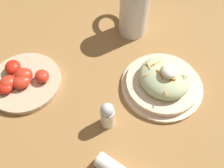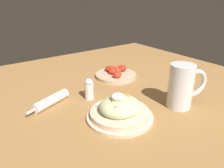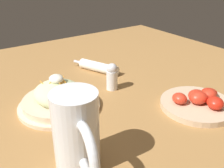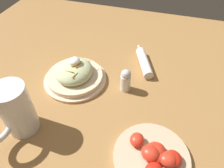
{
  "view_description": "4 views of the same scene",
  "coord_description": "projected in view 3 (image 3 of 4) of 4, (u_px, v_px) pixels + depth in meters",
  "views": [
    {
      "loc": [
        -0.34,
        0.21,
        0.57
      ],
      "look_at": [
        -0.04,
        0.01,
        0.06
      ],
      "focal_mm": 39.65,
      "sensor_mm": 36.0,
      "label": 1
    },
    {
      "loc": [
        -0.48,
        -0.6,
        0.39
      ],
      "look_at": [
        -0.03,
        0.02,
        0.06
      ],
      "focal_mm": 34.41,
      "sensor_mm": 36.0,
      "label": 2
    },
    {
      "loc": [
        0.49,
        -0.35,
        0.37
      ],
      "look_at": [
        -0.04,
        0.02,
        0.05
      ],
      "focal_mm": 41.74,
      "sensor_mm": 36.0,
      "label": 3
    },
    {
      "loc": [
        0.39,
        0.17,
        0.53
      ],
      "look_at": [
        -0.05,
        0.03,
        0.06
      ],
      "focal_mm": 33.51,
      "sensor_mm": 36.0,
      "label": 4
    }
  ],
  "objects": [
    {
      "name": "tomato_plate",
      "position": [
        199.0,
        102.0,
        0.71
      ],
      "size": [
        0.2,
        0.2,
        0.05
      ],
      "color": "#D1B28E",
      "rests_on": "ground_plane"
    },
    {
      "name": "beer_mug",
      "position": [
        77.0,
        137.0,
        0.48
      ],
      "size": [
        0.16,
        0.09,
        0.16
      ],
      "color": "white",
      "rests_on": "ground_plane"
    },
    {
      "name": "salt_shaker",
      "position": [
        112.0,
        76.0,
        0.8
      ],
      "size": [
        0.03,
        0.03,
        0.09
      ],
      "color": "white",
      "rests_on": "ground_plane"
    },
    {
      "name": "ground_plane",
      "position": [
        114.0,
        109.0,
        0.71
      ],
      "size": [
        1.43,
        1.43,
        0.0
      ],
      "primitive_type": "plane",
      "color": "#9E703D"
    },
    {
      "name": "napkin_roll",
      "position": [
        98.0,
        67.0,
        0.94
      ],
      "size": [
        0.18,
        0.09,
        0.04
      ],
      "color": "white",
      "rests_on": "ground_plane"
    },
    {
      "name": "salad_plate",
      "position": [
        59.0,
        98.0,
        0.71
      ],
      "size": [
        0.22,
        0.22,
        0.09
      ],
      "color": "beige",
      "rests_on": "ground_plane"
    }
  ]
}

